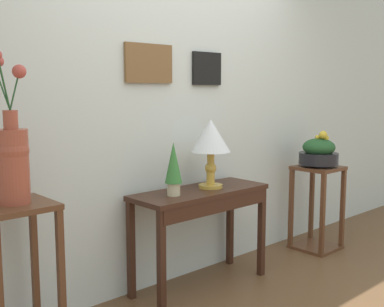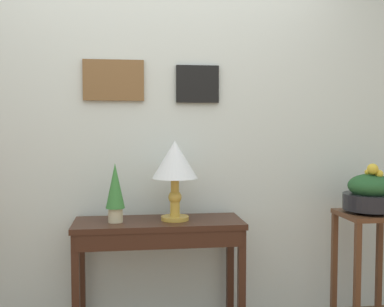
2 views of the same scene
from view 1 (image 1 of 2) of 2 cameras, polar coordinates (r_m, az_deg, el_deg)
back_wall_with_art at (r=3.58m, az=-2.25°, el=6.89°), size 9.00×0.13×2.80m
console_table at (r=3.45m, az=1.26°, el=-6.25°), size 1.06×0.40×0.73m
table_lamp at (r=3.46m, az=2.27°, el=1.68°), size 0.29×0.29×0.50m
potted_plant_on_console at (r=3.22m, az=-2.24°, el=-1.59°), size 0.12×0.12×0.37m
pedestal_stand_left at (r=2.79m, az=-20.06°, el=-14.25°), size 0.37×0.37×0.86m
flower_vase_tall_left at (r=2.62m, az=-20.75°, el=-0.23°), size 0.18×0.19×0.78m
pedestal_stand_right at (r=4.50m, az=14.73°, el=-6.32°), size 0.37×0.37×0.77m
planter_bowl_wide_right at (r=4.40m, az=14.96°, el=0.12°), size 0.35×0.35×0.32m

